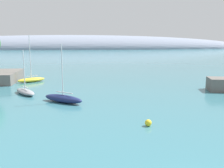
{
  "coord_description": "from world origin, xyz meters",
  "views": [
    {
      "loc": [
        -6.5,
        -12.02,
        8.46
      ],
      "look_at": [
        -2.7,
        27.02,
        1.71
      ],
      "focal_mm": 41.81,
      "sensor_mm": 36.0,
      "label": 1
    }
  ],
  "objects_px": {
    "sailboat_navy_near_shore": "(63,98)",
    "sailboat_grey_mid_mooring": "(25,91)",
    "sailboat_yellow_outer_mooring": "(31,79)",
    "mooring_buoy_yellow": "(148,123)"
  },
  "relations": [
    {
      "from": "sailboat_navy_near_shore",
      "to": "mooring_buoy_yellow",
      "type": "distance_m",
      "value": 14.14
    },
    {
      "from": "sailboat_navy_near_shore",
      "to": "sailboat_yellow_outer_mooring",
      "type": "distance_m",
      "value": 19.63
    },
    {
      "from": "sailboat_grey_mid_mooring",
      "to": "mooring_buoy_yellow",
      "type": "distance_m",
      "value": 22.74
    },
    {
      "from": "sailboat_grey_mid_mooring",
      "to": "mooring_buoy_yellow",
      "type": "bearing_deg",
      "value": -170.83
    },
    {
      "from": "sailboat_navy_near_shore",
      "to": "sailboat_yellow_outer_mooring",
      "type": "relative_size",
      "value": 0.85
    },
    {
      "from": "sailboat_navy_near_shore",
      "to": "sailboat_grey_mid_mooring",
      "type": "xyz_separation_m",
      "value": [
        -6.31,
        5.9,
        -0.11
      ]
    },
    {
      "from": "sailboat_grey_mid_mooring",
      "to": "sailboat_yellow_outer_mooring",
      "type": "bearing_deg",
      "value": -26.68
    },
    {
      "from": "sailboat_yellow_outer_mooring",
      "to": "mooring_buoy_yellow",
      "type": "distance_m",
      "value": 33.4
    },
    {
      "from": "sailboat_yellow_outer_mooring",
      "to": "mooring_buoy_yellow",
      "type": "bearing_deg",
      "value": 87.52
    },
    {
      "from": "sailboat_navy_near_shore",
      "to": "sailboat_grey_mid_mooring",
      "type": "distance_m",
      "value": 8.64
    }
  ]
}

